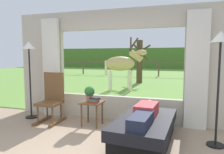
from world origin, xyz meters
TOP-DOWN VIEW (x-y plane):
  - back_wall_with_window at (0.00, 2.26)m, footprint 5.20×0.12m
  - curtain_panel_left at (-1.69, 2.12)m, footprint 0.44×0.10m
  - curtain_panel_right at (1.69, 2.12)m, footprint 0.44×0.10m
  - outdoor_pasture_lawn at (0.00, 13.16)m, footprint 36.00×21.68m
  - distant_hill_ridge at (0.00, 23.00)m, footprint 36.00×2.00m
  - recliner_sofa at (0.81, 1.16)m, footprint 1.03×1.77m
  - reclining_person at (0.81, 1.11)m, footprint 0.39×1.44m
  - rocking_chair at (-1.39, 1.65)m, footprint 0.50×0.70m
  - side_table at (-0.41, 1.66)m, footprint 0.44×0.44m
  - potted_plant at (-0.49, 1.72)m, footprint 0.22×0.22m
  - book_stack at (-0.32, 1.60)m, footprint 0.22×0.16m
  - floor_lamp_left at (-2.04, 1.74)m, footprint 0.32×0.32m
  - floor_lamp_right at (1.96, 1.32)m, footprint 0.32×0.32m
  - horse at (-0.91, 6.09)m, footprint 1.76×1.13m
  - pasture_tree at (-0.70, 8.88)m, footprint 1.19×1.23m
  - pasture_fence_line at (0.00, 13.02)m, footprint 16.10×0.10m

SIDE VIEW (x-z plane):
  - outdoor_pasture_lawn at x=0.00m, z-range 0.00..0.02m
  - recliner_sofa at x=0.81m, z-range 0.01..0.43m
  - side_table at x=-0.41m, z-range 0.17..0.69m
  - reclining_person at x=0.81m, z-range 0.41..0.63m
  - rocking_chair at x=-1.39m, z-range -0.01..1.11m
  - book_stack at x=-0.32m, z-range 0.52..0.63m
  - potted_plant at x=-0.49m, z-range 0.54..0.86m
  - pasture_fence_line at x=0.00m, z-range 0.19..1.29m
  - horse at x=-0.91m, z-range 0.29..2.02m
  - curtain_panel_left at x=-1.69m, z-range 0.00..2.40m
  - curtain_panel_right at x=1.69m, z-range 0.00..2.40m
  - distant_hill_ridge at x=0.00m, z-range 0.00..2.40m
  - back_wall_with_window at x=0.00m, z-range -0.03..2.52m
  - pasture_tree at x=-0.70m, z-range 0.02..2.54m
  - floor_lamp_left at x=-2.04m, z-range 0.56..2.40m
  - floor_lamp_right at x=1.96m, z-range 0.58..2.47m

